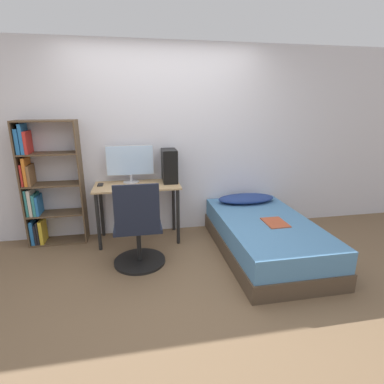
# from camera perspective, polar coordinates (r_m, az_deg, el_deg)

# --- Properties ---
(ground_plane) EXTENTS (14.00, 14.00, 0.00)m
(ground_plane) POSITION_cam_1_polar(r_m,az_deg,el_deg) (3.15, -2.06, -17.17)
(ground_plane) COLOR brown
(wall_back) EXTENTS (8.00, 0.05, 2.50)m
(wall_back) POSITION_cam_1_polar(r_m,az_deg,el_deg) (4.08, -5.36, 9.45)
(wall_back) COLOR silver
(wall_back) RESTS_ON ground_plane
(desk) EXTENTS (1.08, 0.53, 0.75)m
(desk) POSITION_cam_1_polar(r_m,az_deg,el_deg) (3.90, -10.30, -0.46)
(desk) COLOR tan
(desk) RESTS_ON ground_plane
(bookshelf) EXTENTS (0.70, 0.28, 1.56)m
(bookshelf) POSITION_cam_1_polar(r_m,az_deg,el_deg) (4.16, -26.60, 0.83)
(bookshelf) COLOR brown
(bookshelf) RESTS_ON ground_plane
(office_chair) EXTENTS (0.58, 0.58, 0.98)m
(office_chair) POSITION_cam_1_polar(r_m,az_deg,el_deg) (3.35, -10.18, -7.96)
(office_chair) COLOR black
(office_chair) RESTS_ON ground_plane
(bed) EXTENTS (1.04, 1.86, 0.43)m
(bed) POSITION_cam_1_polar(r_m,az_deg,el_deg) (3.74, 13.71, -8.25)
(bed) COLOR #4C3D2D
(bed) RESTS_ON ground_plane
(pillow) EXTENTS (0.79, 0.36, 0.11)m
(pillow) POSITION_cam_1_polar(r_m,az_deg,el_deg) (4.22, 10.27, -1.22)
(pillow) COLOR navy
(pillow) RESTS_ON bed
(magazine) EXTENTS (0.24, 0.32, 0.01)m
(magazine) POSITION_cam_1_polar(r_m,az_deg,el_deg) (3.59, 15.56, -5.62)
(magazine) COLOR #B24C2D
(magazine) RESTS_ON bed
(monitor) EXTENTS (0.61, 0.21, 0.49)m
(monitor) POSITION_cam_1_polar(r_m,az_deg,el_deg) (3.95, -11.70, 5.59)
(monitor) COLOR #B7B7BC
(monitor) RESTS_ON desk
(keyboard) EXTENTS (0.43, 0.14, 0.02)m
(keyboard) POSITION_cam_1_polar(r_m,az_deg,el_deg) (3.76, -11.05, 1.05)
(keyboard) COLOR #33477A
(keyboard) RESTS_ON desk
(pc_tower) EXTENTS (0.19, 0.32, 0.43)m
(pc_tower) POSITION_cam_1_polar(r_m,az_deg,el_deg) (3.92, -4.34, 5.00)
(pc_tower) COLOR black
(pc_tower) RESTS_ON desk
(mouse) EXTENTS (0.06, 0.09, 0.02)m
(mouse) POSITION_cam_1_polar(r_m,az_deg,el_deg) (3.77, -7.04, 1.26)
(mouse) COLOR silver
(mouse) RESTS_ON desk
(phone) EXTENTS (0.07, 0.14, 0.01)m
(phone) POSITION_cam_1_polar(r_m,az_deg,el_deg) (3.96, -17.04, 1.34)
(phone) COLOR black
(phone) RESTS_ON desk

